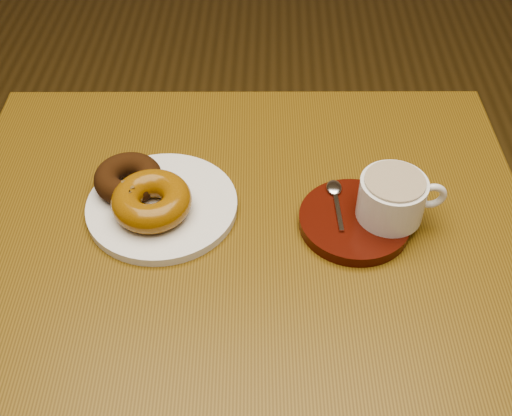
{
  "coord_description": "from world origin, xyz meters",
  "views": [
    {
      "loc": [
        -0.06,
        -0.48,
        1.4
      ],
      "look_at": [
        -0.07,
        0.14,
        0.77
      ],
      "focal_mm": 45.0,
      "sensor_mm": 36.0,
      "label": 1
    }
  ],
  "objects_px": {
    "cafe_table": "(243,273)",
    "donut_plate": "(162,206)",
    "saucer": "(355,221)",
    "coffee_cup": "(393,198)"
  },
  "relations": [
    {
      "from": "cafe_table",
      "to": "donut_plate",
      "type": "distance_m",
      "value": 0.17
    },
    {
      "from": "donut_plate",
      "to": "cafe_table",
      "type": "bearing_deg",
      "value": -7.36
    },
    {
      "from": "cafe_table",
      "to": "coffee_cup",
      "type": "bearing_deg",
      "value": -2.63
    },
    {
      "from": "cafe_table",
      "to": "saucer",
      "type": "xyz_separation_m",
      "value": [
        0.16,
        -0.01,
        0.13
      ]
    },
    {
      "from": "donut_plate",
      "to": "saucer",
      "type": "relative_size",
      "value": 1.38
    },
    {
      "from": "saucer",
      "to": "coffee_cup",
      "type": "xyz_separation_m",
      "value": [
        0.05,
        0.01,
        0.04
      ]
    },
    {
      "from": "donut_plate",
      "to": "saucer",
      "type": "xyz_separation_m",
      "value": [
        0.27,
        -0.02,
        0.0
      ]
    },
    {
      "from": "coffee_cup",
      "to": "cafe_table",
      "type": "bearing_deg",
      "value": 175.59
    },
    {
      "from": "cafe_table",
      "to": "coffee_cup",
      "type": "relative_size",
      "value": 6.91
    },
    {
      "from": "cafe_table",
      "to": "coffee_cup",
      "type": "height_order",
      "value": "coffee_cup"
    }
  ]
}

